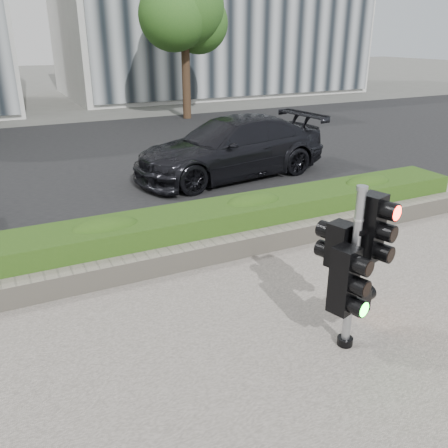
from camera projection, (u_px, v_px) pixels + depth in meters
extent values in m
plane|color=#51514C|center=(249.00, 326.00, 6.14)|extent=(120.00, 120.00, 0.00)
cube|color=black|center=(89.00, 158.00, 14.45)|extent=(60.00, 13.00, 0.02)
cube|color=gray|center=(166.00, 236.00, 8.74)|extent=(60.00, 0.25, 0.12)
cube|color=gray|center=(192.00, 256.00, 7.65)|extent=(12.00, 0.32, 0.34)
cube|color=#4F7223|center=(177.00, 232.00, 8.12)|extent=(12.00, 1.00, 0.68)
cylinder|color=black|center=(186.00, 77.00, 20.63)|extent=(0.36, 0.36, 3.58)
sphere|color=#144719|center=(184.00, 6.00, 19.58)|extent=(3.33, 3.33, 3.33)
sphere|color=#144719|center=(198.00, 23.00, 20.40)|extent=(2.56, 2.56, 2.56)
sphere|color=#144719|center=(173.00, 16.00, 19.14)|extent=(2.82, 2.82, 2.82)
cylinder|color=black|center=(345.00, 341.00, 5.72)|extent=(0.19, 0.19, 0.10)
cylinder|color=gray|center=(353.00, 272.00, 5.37)|extent=(0.10, 0.10, 1.96)
cylinder|color=gray|center=(362.00, 188.00, 5.00)|extent=(0.12, 0.12, 0.05)
cube|color=#FF1107|center=(370.00, 227.00, 5.31)|extent=(0.31, 0.31, 0.78)
cube|color=#14E51E|center=(344.00, 280.00, 5.22)|extent=(0.31, 0.31, 0.78)
cube|color=black|center=(340.00, 245.00, 5.44)|extent=(0.31, 0.31, 0.53)
cube|color=orange|center=(357.00, 300.00, 5.69)|extent=(0.31, 0.31, 0.29)
imported|color=black|center=(231.00, 147.00, 12.34)|extent=(5.44, 2.68, 1.52)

